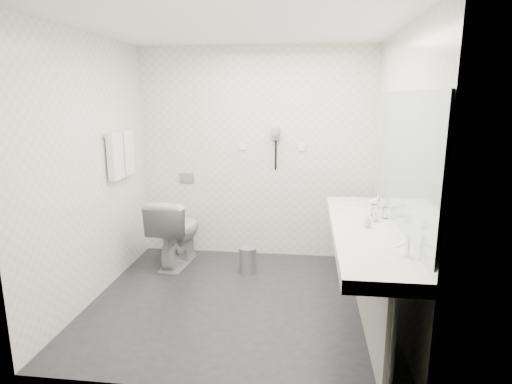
# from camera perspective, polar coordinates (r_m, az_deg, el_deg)

# --- Properties ---
(floor) EXTENTS (2.80, 2.80, 0.00)m
(floor) POSITION_cam_1_polar(r_m,az_deg,el_deg) (4.26, -2.32, -14.32)
(floor) COLOR #232327
(floor) RESTS_ON ground
(ceiling) EXTENTS (2.80, 2.80, 0.00)m
(ceiling) POSITION_cam_1_polar(r_m,az_deg,el_deg) (3.83, -2.68, 21.19)
(ceiling) COLOR white
(ceiling) RESTS_ON wall_back
(wall_back) EXTENTS (2.80, 0.00, 2.80)m
(wall_back) POSITION_cam_1_polar(r_m,az_deg,el_deg) (5.12, -0.11, 5.05)
(wall_back) COLOR white
(wall_back) RESTS_ON floor
(wall_front) EXTENTS (2.80, 0.00, 2.80)m
(wall_front) POSITION_cam_1_polar(r_m,az_deg,el_deg) (2.61, -7.14, -2.60)
(wall_front) COLOR white
(wall_front) RESTS_ON floor
(wall_left) EXTENTS (0.00, 2.60, 2.60)m
(wall_left) POSITION_cam_1_polar(r_m,az_deg,el_deg) (4.31, -21.21, 2.71)
(wall_left) COLOR white
(wall_left) RESTS_ON floor
(wall_right) EXTENTS (0.00, 2.60, 2.60)m
(wall_right) POSITION_cam_1_polar(r_m,az_deg,el_deg) (3.88, 18.38, 1.90)
(wall_right) COLOR white
(wall_right) RESTS_ON floor
(vanity_counter) EXTENTS (0.55, 2.20, 0.10)m
(vanity_counter) POSITION_cam_1_polar(r_m,az_deg,el_deg) (3.75, 14.35, -5.30)
(vanity_counter) COLOR white
(vanity_counter) RESTS_ON floor
(vanity_panel) EXTENTS (0.03, 2.15, 0.75)m
(vanity_panel) POSITION_cam_1_polar(r_m,az_deg,el_deg) (3.90, 14.37, -11.25)
(vanity_panel) COLOR #999991
(vanity_panel) RESTS_ON floor
(vanity_post_near) EXTENTS (0.06, 0.06, 0.75)m
(vanity_post_near) POSITION_cam_1_polar(r_m,az_deg,el_deg) (3.00, 17.57, -19.28)
(vanity_post_near) COLOR silver
(vanity_post_near) RESTS_ON floor
(vanity_post_far) EXTENTS (0.06, 0.06, 0.75)m
(vanity_post_far) POSITION_cam_1_polar(r_m,az_deg,el_deg) (4.87, 13.20, -6.30)
(vanity_post_far) COLOR silver
(vanity_post_far) RESTS_ON floor
(mirror) EXTENTS (0.02, 2.20, 1.05)m
(mirror) POSITION_cam_1_polar(r_m,az_deg,el_deg) (3.65, 18.96, 4.41)
(mirror) COLOR #B2BCC6
(mirror) RESTS_ON wall_right
(basin_near) EXTENTS (0.40, 0.31, 0.05)m
(basin_near) POSITION_cam_1_polar(r_m,az_deg,el_deg) (3.13, 15.86, -8.34)
(basin_near) COLOR white
(basin_near) RESTS_ON vanity_counter
(basin_far) EXTENTS (0.40, 0.31, 0.05)m
(basin_far) POSITION_cam_1_polar(r_m,az_deg,el_deg) (4.36, 13.32, -2.23)
(basin_far) COLOR white
(basin_far) RESTS_ON vanity_counter
(faucet_near) EXTENTS (0.04, 0.04, 0.15)m
(faucet_near) POSITION_cam_1_polar(r_m,az_deg,el_deg) (3.14, 19.50, -6.81)
(faucet_near) COLOR silver
(faucet_near) RESTS_ON vanity_counter
(faucet_far) EXTENTS (0.04, 0.04, 0.15)m
(faucet_far) POSITION_cam_1_polar(r_m,az_deg,el_deg) (4.37, 15.92, -1.15)
(faucet_far) COLOR silver
(faucet_far) RESTS_ON vanity_counter
(soap_bottle_a) EXTENTS (0.06, 0.06, 0.10)m
(soap_bottle_a) POSITION_cam_1_polar(r_m,az_deg,el_deg) (3.71, 14.69, -3.85)
(soap_bottle_a) COLOR silver
(soap_bottle_a) RESTS_ON vanity_counter
(soap_bottle_b) EXTENTS (0.09, 0.09, 0.08)m
(soap_bottle_b) POSITION_cam_1_polar(r_m,az_deg,el_deg) (3.92, 15.64, -3.21)
(soap_bottle_b) COLOR silver
(soap_bottle_b) RESTS_ON vanity_counter
(glass_left) EXTENTS (0.07, 0.07, 0.10)m
(glass_left) POSITION_cam_1_polar(r_m,az_deg,el_deg) (4.04, 16.86, -2.67)
(glass_left) COLOR silver
(glass_left) RESTS_ON vanity_counter
(glass_right) EXTENTS (0.07, 0.07, 0.11)m
(glass_right) POSITION_cam_1_polar(r_m,az_deg,el_deg) (4.10, 15.48, -2.34)
(glass_right) COLOR silver
(glass_right) RESTS_ON vanity_counter
(toilet) EXTENTS (0.52, 0.83, 0.80)m
(toilet) POSITION_cam_1_polar(r_m,az_deg,el_deg) (5.06, -10.60, -5.18)
(toilet) COLOR white
(toilet) RESTS_ON floor
(flush_plate) EXTENTS (0.18, 0.02, 0.12)m
(flush_plate) POSITION_cam_1_polar(r_m,az_deg,el_deg) (5.33, -9.24, 1.91)
(flush_plate) COLOR #B2B5BA
(flush_plate) RESTS_ON wall_back
(pedal_bin) EXTENTS (0.20, 0.20, 0.28)m
(pedal_bin) POSITION_cam_1_polar(r_m,az_deg,el_deg) (4.83, -1.09, -9.13)
(pedal_bin) COLOR #B2B5BA
(pedal_bin) RESTS_ON floor
(bin_lid) EXTENTS (0.20, 0.20, 0.02)m
(bin_lid) POSITION_cam_1_polar(r_m,az_deg,el_deg) (4.78, -1.10, -7.51)
(bin_lid) COLOR #B2B5BA
(bin_lid) RESTS_ON pedal_bin
(towel_rail) EXTENTS (0.02, 0.62, 0.02)m
(towel_rail) POSITION_cam_1_polar(r_m,az_deg,el_deg) (4.74, -17.86, 7.46)
(towel_rail) COLOR silver
(towel_rail) RESTS_ON wall_left
(towel_near) EXTENTS (0.07, 0.24, 0.48)m
(towel_near) POSITION_cam_1_polar(r_m,az_deg,el_deg) (4.63, -18.28, 4.58)
(towel_near) COLOR white
(towel_near) RESTS_ON towel_rail
(towel_far) EXTENTS (0.07, 0.24, 0.48)m
(towel_far) POSITION_cam_1_polar(r_m,az_deg,el_deg) (4.88, -16.90, 5.06)
(towel_far) COLOR white
(towel_far) RESTS_ON towel_rail
(dryer_cradle) EXTENTS (0.10, 0.04, 0.14)m
(dryer_cradle) POSITION_cam_1_polar(r_m,az_deg,el_deg) (5.04, 2.69, 7.77)
(dryer_cradle) COLOR gray
(dryer_cradle) RESTS_ON wall_back
(dryer_barrel) EXTENTS (0.08, 0.14, 0.08)m
(dryer_barrel) POSITION_cam_1_polar(r_m,az_deg,el_deg) (4.97, 2.63, 8.04)
(dryer_barrel) COLOR gray
(dryer_barrel) RESTS_ON dryer_cradle
(dryer_cord) EXTENTS (0.02, 0.02, 0.35)m
(dryer_cord) POSITION_cam_1_polar(r_m,az_deg,el_deg) (5.06, 2.65, 4.93)
(dryer_cord) COLOR black
(dryer_cord) RESTS_ON dryer_cradle
(switch_plate_a) EXTENTS (0.09, 0.02, 0.09)m
(switch_plate_a) POSITION_cam_1_polar(r_m,az_deg,el_deg) (5.12, -1.80, 6.16)
(switch_plate_a) COLOR white
(switch_plate_a) RESTS_ON wall_back
(switch_plate_b) EXTENTS (0.09, 0.02, 0.09)m
(switch_plate_b) POSITION_cam_1_polar(r_m,az_deg,el_deg) (5.06, 6.10, 6.02)
(switch_plate_b) COLOR white
(switch_plate_b) RESTS_ON wall_back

